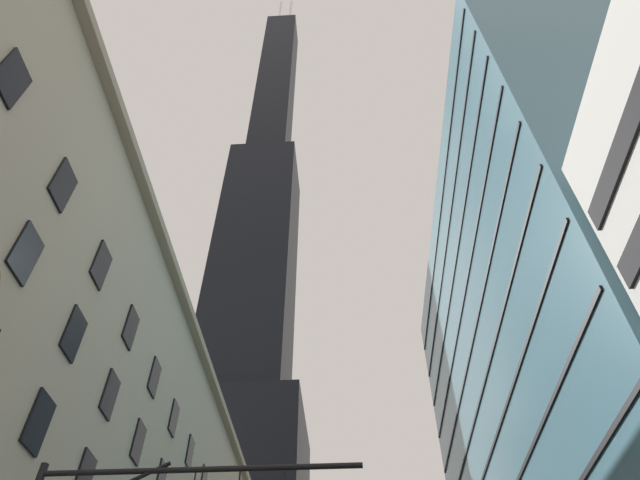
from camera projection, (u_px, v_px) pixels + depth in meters
The scene contains 2 objects.
dark_skyscraper at pixel (249, 320), 108.60m from camera, with size 22.96×22.96×235.36m.
glass_office_midrise at pixel (611, 398), 41.60m from camera, with size 19.32×44.37×47.58m.
Camera 1 is at (1.07, -11.10, 1.66)m, focal length 31.24 mm.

